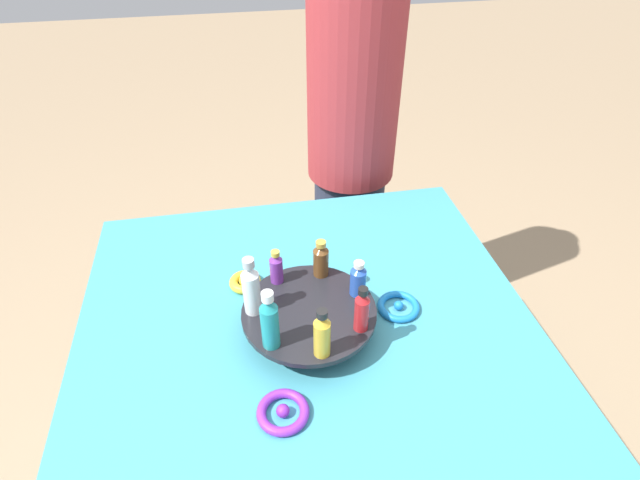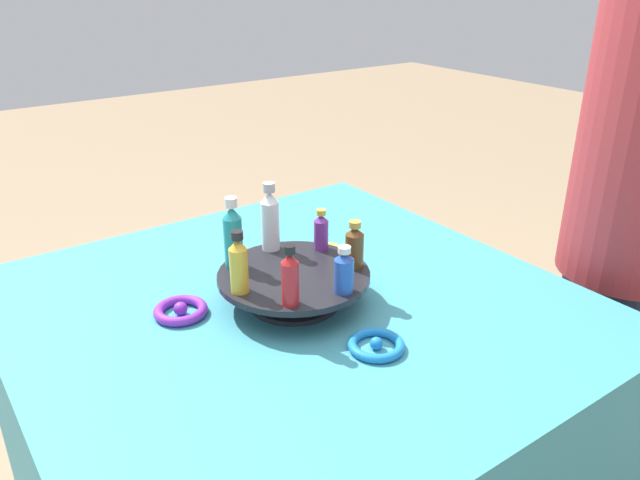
# 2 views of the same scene
# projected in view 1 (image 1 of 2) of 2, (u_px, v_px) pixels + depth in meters

# --- Properties ---
(party_table) EXTENTS (1.04, 1.04, 0.76)m
(party_table) POSITION_uv_depth(u_px,v_px,m) (311.00, 424.00, 1.36)
(party_table) COLOR teal
(party_table) RESTS_ON ground_plane
(display_stand) EXTENTS (0.30, 0.30, 0.07)m
(display_stand) POSITION_uv_depth(u_px,v_px,m) (309.00, 317.00, 1.10)
(display_stand) COLOR black
(display_stand) RESTS_ON party_table
(bottle_red) EXTENTS (0.03, 0.03, 0.11)m
(bottle_red) POSITION_uv_depth(u_px,v_px,m) (362.00, 310.00, 1.01)
(bottle_red) COLOR #B21E23
(bottle_red) RESTS_ON display_stand
(bottle_blue) EXTENTS (0.04, 0.04, 0.09)m
(bottle_blue) POSITION_uv_depth(u_px,v_px,m) (358.00, 279.00, 1.10)
(bottle_blue) COLOR #234CAD
(bottle_blue) RESTS_ON display_stand
(bottle_brown) EXTENTS (0.04, 0.04, 0.10)m
(bottle_brown) POSITION_uv_depth(u_px,v_px,m) (321.00, 259.00, 1.15)
(bottle_brown) COLOR brown
(bottle_brown) RESTS_ON display_stand
(bottle_purple) EXTENTS (0.03, 0.03, 0.09)m
(bottle_purple) POSITION_uv_depth(u_px,v_px,m) (276.00, 268.00, 1.13)
(bottle_purple) COLOR #702D93
(bottle_purple) RESTS_ON display_stand
(bottle_clear) EXTENTS (0.04, 0.04, 0.14)m
(bottle_clear) POSITION_uv_depth(u_px,v_px,m) (251.00, 288.00, 1.04)
(bottle_clear) COLOR silver
(bottle_clear) RESTS_ON display_stand
(bottle_teal) EXTENTS (0.04, 0.04, 0.14)m
(bottle_teal) POSITION_uv_depth(u_px,v_px,m) (270.00, 322.00, 0.97)
(bottle_teal) COLOR teal
(bottle_teal) RESTS_ON display_stand
(bottle_gold) EXTENTS (0.03, 0.03, 0.12)m
(bottle_gold) POSITION_uv_depth(u_px,v_px,m) (322.00, 334.00, 0.96)
(bottle_gold) COLOR gold
(bottle_gold) RESTS_ON display_stand
(ribbon_bow_gold) EXTENTS (0.08, 0.08, 0.03)m
(ribbon_bow_gold) POSITION_uv_depth(u_px,v_px,m) (245.00, 282.00, 1.23)
(ribbon_bow_gold) COLOR gold
(ribbon_bow_gold) RESTS_ON party_table
(ribbon_bow_purple) EXTENTS (0.10, 0.10, 0.03)m
(ribbon_bow_purple) POSITION_uv_depth(u_px,v_px,m) (283.00, 412.00, 0.95)
(ribbon_bow_purple) COLOR purple
(ribbon_bow_purple) RESTS_ON party_table
(ribbon_bow_blue) EXTENTS (0.10, 0.10, 0.02)m
(ribbon_bow_blue) POSITION_uv_depth(u_px,v_px,m) (398.00, 306.00, 1.17)
(ribbon_bow_blue) COLOR blue
(ribbon_bow_blue) RESTS_ON party_table
(person_figure) EXTENTS (0.29, 0.29, 1.73)m
(person_figure) POSITION_uv_depth(u_px,v_px,m) (352.00, 133.00, 1.65)
(person_figure) COLOR #282D42
(person_figure) RESTS_ON ground_plane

